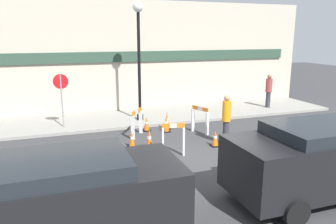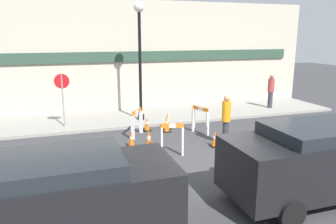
{
  "view_description": "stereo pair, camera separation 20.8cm",
  "coord_description": "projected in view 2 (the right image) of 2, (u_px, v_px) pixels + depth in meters",
  "views": [
    {
      "loc": [
        -4.45,
        -8.43,
        3.83
      ],
      "look_at": [
        -0.46,
        2.9,
        1.0
      ],
      "focal_mm": 35.0,
      "sensor_mm": 36.0,
      "label": 1
    },
    {
      "loc": [
        -4.25,
        -8.5,
        3.83
      ],
      "look_at": [
        -0.46,
        2.9,
        1.0
      ],
      "focal_mm": 35.0,
      "sensor_mm": 36.0,
      "label": 2
    }
  ],
  "objects": [
    {
      "name": "sidewalk_slab",
      "position": [
        156.0,
        116.0,
        15.6
      ],
      "size": [
        18.0,
        3.09,
        0.12
      ],
      "color": "gray",
      "rests_on": "ground_plane"
    },
    {
      "name": "traffic_cone_5",
      "position": [
        131.0,
        139.0,
        11.42
      ],
      "size": [
        0.3,
        0.3,
        0.59
      ],
      "color": "black",
      "rests_on": "ground_plane"
    },
    {
      "name": "ground_plane",
      "position": [
        212.0,
        163.0,
        10.04
      ],
      "size": [
        60.0,
        60.0,
        0.0
      ],
      "primitive_type": "plane",
      "color": "#38383A"
    },
    {
      "name": "traffic_cone_3",
      "position": [
        149.0,
        139.0,
        11.22
      ],
      "size": [
        0.3,
        0.3,
        0.71
      ],
      "color": "black",
      "rests_on": "ground_plane"
    },
    {
      "name": "barricade_0",
      "position": [
        200.0,
        119.0,
        12.95
      ],
      "size": [
        0.44,
        0.82,
        1.08
      ],
      "rotation": [
        0.0,
        0.0,
        1.96
      ],
      "color": "white",
      "rests_on": "ground_plane"
    },
    {
      "name": "parked_car_1",
      "position": [
        319.0,
        157.0,
        7.71
      ],
      "size": [
        4.54,
        1.97,
        1.82
      ],
      "color": "black",
      "rests_on": "ground_plane"
    },
    {
      "name": "stop_sign",
      "position": [
        62.0,
        92.0,
        13.31
      ],
      "size": [
        0.6,
        0.07,
        2.19
      ],
      "rotation": [
        0.0,
        0.0,
        3.05
      ],
      "color": "gray",
      "rests_on": "sidewalk_slab"
    },
    {
      "name": "parked_car_0",
      "position": [
        55.0,
        197.0,
        5.91
      ],
      "size": [
        4.45,
        2.01,
        1.75
      ],
      "color": "black",
      "rests_on": "ground_plane"
    },
    {
      "name": "barricade_1",
      "position": [
        137.0,
        122.0,
        12.6
      ],
      "size": [
        0.64,
        0.85,
        1.06
      ],
      "rotation": [
        0.0,
        0.0,
        4.11
      ],
      "color": "white",
      "rests_on": "ground_plane"
    },
    {
      "name": "person_pedestrian",
      "position": [
        271.0,
        90.0,
        16.98
      ],
      "size": [
        0.44,
        0.44,
        1.73
      ],
      "rotation": [
        0.0,
        0.0,
        2.76
      ],
      "color": "#33333D",
      "rests_on": "sidewalk_slab"
    },
    {
      "name": "streetlamp_post",
      "position": [
        140.0,
        46.0,
        14.0
      ],
      "size": [
        0.44,
        0.44,
        5.07
      ],
      "color": "black",
      "rests_on": "sidewalk_slab"
    },
    {
      "name": "barricade_2",
      "position": [
        172.0,
        139.0,
        10.52
      ],
      "size": [
        0.74,
        0.29,
        1.09
      ],
      "rotation": [
        0.0,
        0.0,
        6.06
      ],
      "color": "white",
      "rests_on": "ground_plane"
    },
    {
      "name": "traffic_cone_1",
      "position": [
        167.0,
        121.0,
        13.58
      ],
      "size": [
        0.3,
        0.3,
        0.73
      ],
      "color": "black",
      "rests_on": "ground_plane"
    },
    {
      "name": "traffic_cone_4",
      "position": [
        215.0,
        139.0,
        11.48
      ],
      "size": [
        0.3,
        0.3,
        0.58
      ],
      "color": "black",
      "rests_on": "ground_plane"
    },
    {
      "name": "storefront_facade",
      "position": [
        147.0,
        57.0,
        16.48
      ],
      "size": [
        18.0,
        0.22,
        5.5
      ],
      "color": "#BCB29E",
      "rests_on": "ground_plane"
    },
    {
      "name": "traffic_cone_2",
      "position": [
        147.0,
        124.0,
        13.38
      ],
      "size": [
        0.3,
        0.3,
        0.59
      ],
      "color": "black",
      "rests_on": "ground_plane"
    },
    {
      "name": "traffic_cone_0",
      "position": [
        167.0,
        124.0,
        13.22
      ],
      "size": [
        0.3,
        0.3,
        0.69
      ],
      "color": "black",
      "rests_on": "ground_plane"
    },
    {
      "name": "person_worker",
      "position": [
        226.0,
        118.0,
        11.51
      ],
      "size": [
        0.41,
        0.41,
        1.81
      ],
      "rotation": [
        0.0,
        0.0,
        2.62
      ],
      "color": "#33333D",
      "rests_on": "ground_plane"
    }
  ]
}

